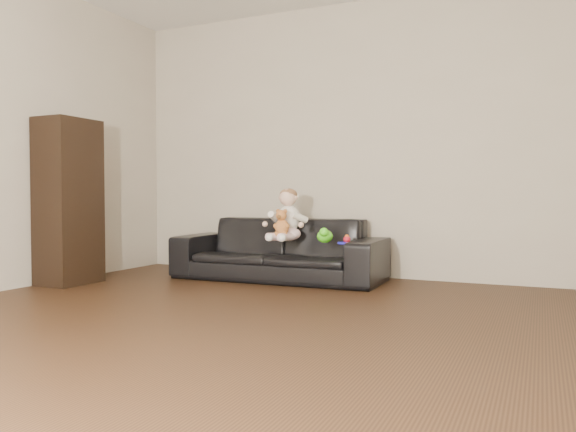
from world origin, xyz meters
The scene contains 10 objects.
floor centered at (0.00, 0.00, 0.00)m, with size 5.50×5.50×0.00m, color #332012.
wall_back centered at (0.00, 2.75, 1.30)m, with size 5.00×5.00×0.00m, color #B3A996.
sofa centered at (-0.74, 2.25, 0.28)m, with size 1.91×0.75×0.56m, color black.
cabinet centered at (-2.30, 1.27, 0.71)m, with size 0.36×0.49×1.43m, color black.
shelf_item centered at (-2.28, 1.27, 1.04)m, with size 0.18×0.25×0.28m, color silver.
baby centered at (-0.61, 2.15, 0.57)m, with size 0.34×0.41×0.47m.
teddy_bear centered at (-0.60, 2.00, 0.53)m, with size 0.15×0.15×0.23m.
toy_green centered at (-0.23, 2.07, 0.42)m, with size 0.13×0.16×0.11m, color #4AE01A.
toy_rattle centered at (-0.06, 2.15, 0.40)m, with size 0.06×0.06×0.06m, color red.
toy_blue_disc centered at (-0.05, 2.05, 0.37)m, with size 0.10×0.10×0.01m, color #1B1BD8.
Camera 1 is at (1.45, -2.38, 0.76)m, focal length 35.00 mm.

